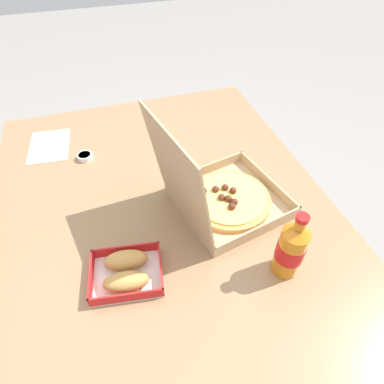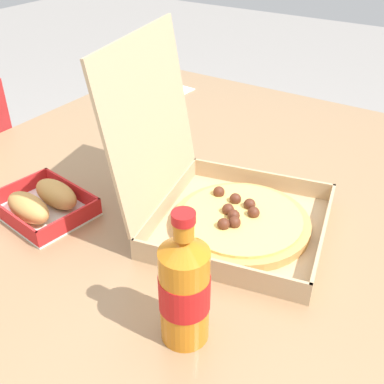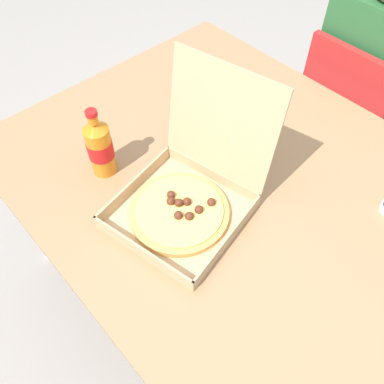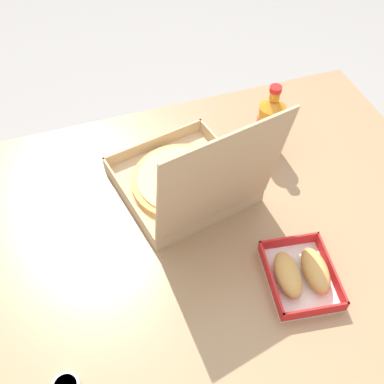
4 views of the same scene
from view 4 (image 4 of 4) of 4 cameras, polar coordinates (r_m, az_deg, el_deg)
The scene contains 5 objects.
ground_plane at distance 1.76m, azimuth 0.46°, elevation -20.05°, with size 10.00×10.00×0.00m, color gray.
dining_table at distance 1.16m, azimuth 0.67°, elevation -9.00°, with size 1.43×1.09×0.72m.
pizza_box_open at distance 1.18m, azimuth -0.62°, elevation 1.48°, with size 0.39×0.43×0.36m.
bread_side_box at distance 1.07m, azimuth 13.68°, elevation -10.05°, with size 0.18×0.21×0.06m.
cola_bottle at distance 1.28m, azimuth 9.80°, elevation 8.38°, with size 0.07×0.07×0.22m.
Camera 4 is at (0.20, 0.56, 1.66)m, focal length 42.05 mm.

